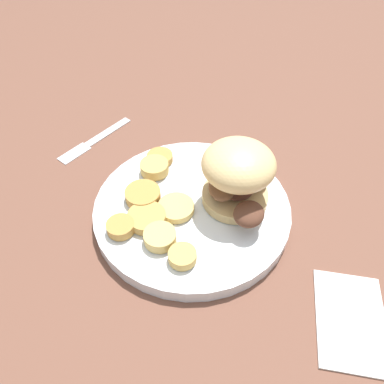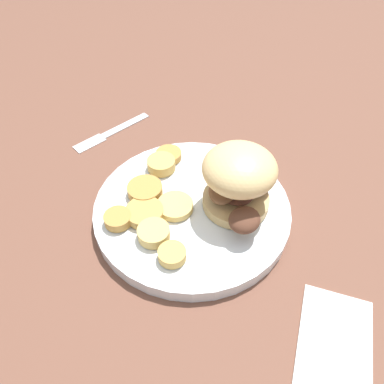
% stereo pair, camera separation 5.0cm
% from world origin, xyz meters
% --- Properties ---
extents(ground_plane, '(4.00, 4.00, 0.00)m').
position_xyz_m(ground_plane, '(0.00, 0.00, 0.00)').
color(ground_plane, brown).
extents(dinner_plate, '(0.28, 0.28, 0.02)m').
position_xyz_m(dinner_plate, '(0.00, 0.00, 0.01)').
color(dinner_plate, white).
rests_on(dinner_plate, ground_plane).
extents(sandwich, '(0.10, 0.13, 0.10)m').
position_xyz_m(sandwich, '(-0.06, -0.02, 0.07)').
color(sandwich, tan).
rests_on(sandwich, dinner_plate).
extents(potato_round_0, '(0.04, 0.04, 0.01)m').
position_xyz_m(potato_round_0, '(0.08, 0.07, 0.03)').
color(potato_round_0, '#BC8942').
rests_on(potato_round_0, dinner_plate).
extents(potato_round_1, '(0.04, 0.04, 0.01)m').
position_xyz_m(potato_round_1, '(0.07, -0.08, 0.03)').
color(potato_round_1, '#BC8942').
rests_on(potato_round_1, dinner_plate).
extents(potato_round_2, '(0.05, 0.05, 0.01)m').
position_xyz_m(potato_round_2, '(0.02, 0.02, 0.03)').
color(potato_round_2, '#DBB766').
rests_on(potato_round_2, dinner_plate).
extents(potato_round_3, '(0.04, 0.04, 0.01)m').
position_xyz_m(potato_round_3, '(-0.01, 0.09, 0.03)').
color(potato_round_3, tan).
rests_on(potato_round_3, dinner_plate).
extents(potato_round_4, '(0.05, 0.05, 0.01)m').
position_xyz_m(potato_round_4, '(0.05, 0.05, 0.03)').
color(potato_round_4, tan).
rests_on(potato_round_4, dinner_plate).
extents(potato_round_5, '(0.04, 0.04, 0.02)m').
position_xyz_m(potato_round_5, '(0.02, 0.07, 0.03)').
color(potato_round_5, '#DBB766').
rests_on(potato_round_5, dinner_plate).
extents(potato_round_6, '(0.04, 0.04, 0.02)m').
position_xyz_m(potato_round_6, '(0.07, -0.05, 0.03)').
color(potato_round_6, tan).
rests_on(potato_round_6, dinner_plate).
extents(potato_round_7, '(0.05, 0.05, 0.01)m').
position_xyz_m(potato_round_7, '(0.07, 0.01, 0.03)').
color(potato_round_7, '#BC8942').
rests_on(potato_round_7, dinner_plate).
extents(fork, '(0.08, 0.15, 0.00)m').
position_xyz_m(fork, '(0.21, -0.12, 0.00)').
color(fork, silver).
rests_on(fork, ground_plane).
extents(napkin, '(0.09, 0.13, 0.01)m').
position_xyz_m(napkin, '(-0.22, 0.11, 0.00)').
color(napkin, white).
rests_on(napkin, ground_plane).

